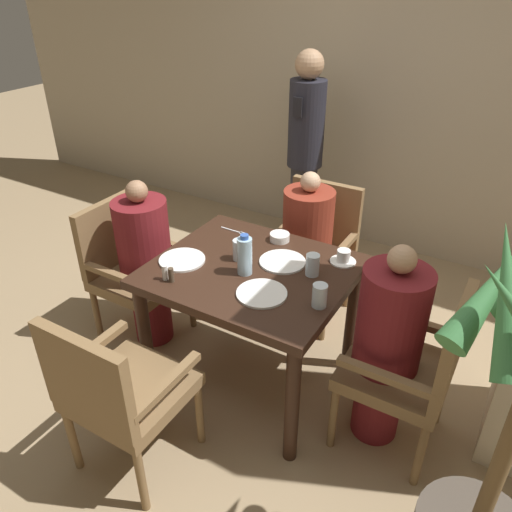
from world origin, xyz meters
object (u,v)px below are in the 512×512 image
Objects in this scene: chair_near_corner at (118,390)px; bowl_small at (280,237)px; plate_main_right at (262,293)px; teacup_with_saucer at (343,257)px; chair_right_side at (414,366)px; glass_tall_far at (239,250)px; chair_left_side at (130,265)px; chair_far_side at (315,245)px; diner_in_far_chair at (306,248)px; glass_tall_near at (320,296)px; potted_palm at (487,497)px; water_bottle at (245,256)px; diner_in_left_chair at (146,263)px; plate_dessert_center at (182,260)px; glass_tall_mid at (313,265)px; standing_host at (305,152)px; diner_in_right_chair at (387,345)px.

bowl_small is (0.19, 1.16, 0.28)m from chair_near_corner.
chair_near_corner is 3.67× the size of plate_main_right.
bowl_small is (-0.40, 0.04, -0.01)m from teacup_with_saucer.
glass_tall_far is at bearing 177.49° from chair_right_side.
chair_far_side is (0.89, 0.82, 0.00)m from chair_left_side.
chair_near_corner reaches higher than bowl_small.
glass_tall_near is at bearing -61.54° from diner_in_far_chair.
potted_palm is 1.62m from bowl_small.
teacup_with_saucer is 0.62× the size of water_bottle.
glass_tall_near is at bearing -65.11° from chair_far_side.
plate_dessert_center is at bearing -17.90° from diner_in_left_chair.
diner_in_far_chair reaches higher than chair_near_corner.
chair_right_side is 7.99× the size of bowl_small.
potted_palm is (2.19, -0.58, 0.05)m from chair_left_side.
diner_in_left_chair reaches higher than glass_tall_mid.
standing_host reaches higher than diner_in_left_chair.
glass_tall_mid is (-0.46, 0.10, 0.25)m from diner_in_right_chair.
plate_dessert_center is at bearing -146.10° from glass_tall_far.
water_bottle is at bearing 11.19° from plate_dessert_center.
glass_tall_far is (-0.54, 0.17, 0.00)m from glass_tall_near.
teacup_with_saucer is at bearing 42.10° from water_bottle.
chair_left_side is 7.99× the size of bowl_small.
diner_in_far_chair is 1.18× the size of chair_near_corner.
potted_palm reaches higher than plate_dessert_center.
plate_main_right is (-1.13, 0.39, 0.22)m from potted_palm.
plate_dessert_center is at bearing 164.83° from potted_palm.
diner_in_right_chair is 9.69× the size of glass_tall_near.
water_bottle is at bearing -46.38° from glass_tall_far.
plate_dessert_center is at bearing -179.90° from glass_tall_near.
diner_in_far_chair reaches higher than glass_tall_mid.
chair_right_side and chair_near_corner have the same top height.
plate_dessert_center is 0.58m from bowl_small.
plate_main_right is 2.15× the size of glass_tall_near.
glass_tall_near is at bearing -82.97° from teacup_with_saucer.
chair_near_corner is at bearing -97.66° from diner_in_far_chair.
potted_palm is 6.49× the size of plate_main_right.
glass_tall_mid is (0.30, -0.72, 0.32)m from chair_far_side.
diner_in_far_chair is at bearing 82.34° from chair_near_corner.
teacup_with_saucer is 1.22× the size of bowl_small.
glass_tall_mid is at bearing 5.59° from diner_in_left_chair.
standing_host is (-1.33, 1.54, 0.37)m from chair_right_side.
glass_tall_mid is at bearing 121.92° from glass_tall_near.
chair_near_corner is at bearing -99.16° from bowl_small.
diner_in_right_chair reaches higher than glass_tall_far.
chair_left_side reaches higher than glass_tall_far.
plate_dessert_center is at bearing -160.62° from glass_tall_mid.
potted_palm is 13.92× the size of glass_tall_mid.
diner_in_left_chair is at bearing -165.36° from teacup_with_saucer.
chair_near_corner is 1.52m from potted_palm.
chair_near_corner is 0.93m from glass_tall_far.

